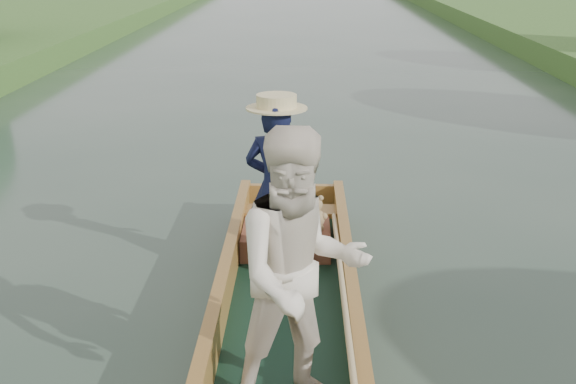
{
  "coord_description": "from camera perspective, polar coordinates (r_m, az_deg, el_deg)",
  "views": [
    {
      "loc": [
        0.13,
        -5.08,
        2.89
      ],
      "look_at": [
        0.0,
        0.6,
        0.95
      ],
      "focal_mm": 45.0,
      "sensor_mm": 36.0,
      "label": 1
    }
  ],
  "objects": [
    {
      "name": "punt",
      "position": [
        5.32,
        0.17,
        -5.97
      ],
      "size": [
        1.2,
        5.05,
        1.92
      ],
      "color": "black",
      "rests_on": "ground"
    },
    {
      "name": "ground",
      "position": [
        5.85,
        -0.14,
        -10.77
      ],
      "size": [
        120.0,
        120.0,
        0.0
      ],
      "primitive_type": "plane",
      "color": "#283D30",
      "rests_on": "ground"
    }
  ]
}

